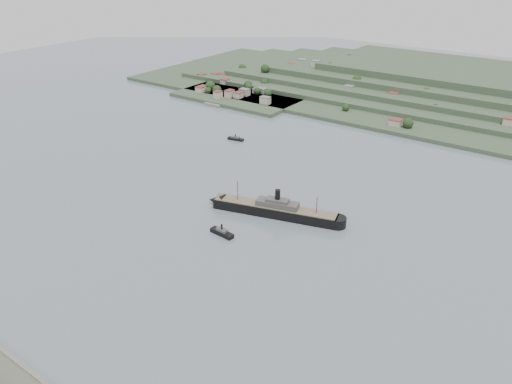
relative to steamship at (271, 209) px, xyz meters
The scene contains 5 objects.
ground 30.56m from the steamship, 79.53° to the right, with size 1400.00×1400.00×0.00m, color slate.
far_peninsula 364.96m from the steamship, 84.75° to the left, with size 760.00×309.00×30.00m.
steamship is the anchor object (origin of this frame).
tugboat 41.95m from the steamship, 104.90° to the right, with size 17.54×5.97×7.75m.
ferry_west 149.13m from the steamship, 137.21° to the left, with size 16.31×7.06×5.92m.
Camera 1 is at (160.77, -220.16, 166.67)m, focal length 35.00 mm.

